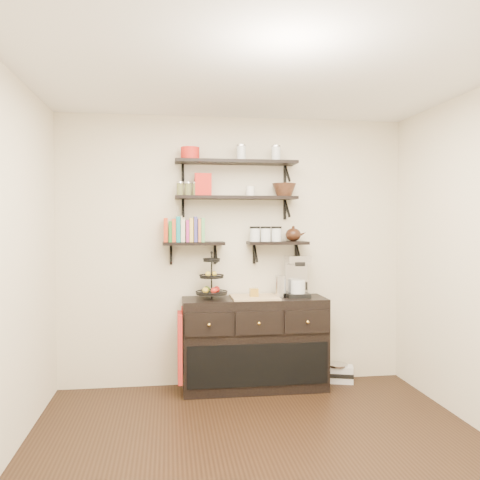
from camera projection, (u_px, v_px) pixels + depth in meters
The scene contains 21 objects.
floor at pixel (267, 462), 3.47m from camera, with size 3.50×3.50×0.00m, color black.
ceiling at pixel (268, 64), 3.38m from camera, with size 3.50×3.50×0.02m, color white.
back_wall at pixel (234, 251), 5.16m from camera, with size 3.50×0.02×2.70m, color beige.
shelf_top at pixel (236, 162), 5.00m from camera, with size 1.20×0.27×0.23m.
shelf_mid at pixel (236, 198), 5.01m from camera, with size 1.20×0.27×0.23m.
shelf_low_left at pixel (194, 244), 4.98m from camera, with size 0.60×0.25×0.23m.
shelf_low_right at pixel (277, 244), 5.10m from camera, with size 0.60×0.25×0.23m.
cookbooks at pixel (185, 230), 4.96m from camera, with size 0.36×0.15×0.26m.
glass_canisters at pixel (266, 235), 5.08m from camera, with size 0.32×0.10×0.13m.
sideboard at pixel (254, 343), 4.98m from camera, with size 1.40×0.50×0.92m.
fruit_stand at pixel (212, 283), 4.90m from camera, with size 0.30×0.30×0.44m.
candle at pixel (254, 292), 4.96m from camera, with size 0.08×0.08×0.08m, color olive.
coffee_maker at pixel (297, 277), 5.05m from camera, with size 0.23×0.22×0.41m.
thermal_carafe at pixel (280, 287), 4.98m from camera, with size 0.11×0.11×0.22m, color silver.
apron at pixel (180, 347), 4.78m from camera, with size 0.04×0.28×0.65m, color #B62C13.
radio at pixel (337, 373), 5.21m from camera, with size 0.35×0.26×0.19m.
recipe_box at pixel (203, 185), 4.96m from camera, with size 0.16×0.06×0.22m, color red.
walnut_bowl at pixel (284, 190), 5.07m from camera, with size 0.24×0.24×0.13m, color black, non-canonical shape.
ramekins at pixel (250, 191), 5.02m from camera, with size 0.09×0.09×0.10m, color white.
teapot at pixel (293, 234), 5.12m from camera, with size 0.21×0.16×0.16m, color black, non-canonical shape.
red_pot at pixel (190, 154), 4.93m from camera, with size 0.18×0.18×0.12m, color red.
Camera 1 is at (-0.67, -3.36, 1.64)m, focal length 38.00 mm.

